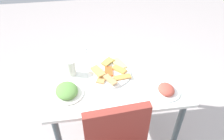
# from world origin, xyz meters

# --- Properties ---
(ground_plane) EXTENTS (6.00, 6.00, 0.00)m
(ground_plane) POSITION_xyz_m (0.00, 0.00, 0.00)
(ground_plane) COLOR #B7ADAB
(dining_table) EXTENTS (1.00, 0.78, 0.75)m
(dining_table) POSITION_xyz_m (0.00, 0.00, 0.65)
(dining_table) COLOR white
(dining_table) RESTS_ON ground_plane
(pide_platter) EXTENTS (0.32, 0.32, 0.04)m
(pide_platter) POSITION_xyz_m (0.03, 0.00, 0.76)
(pide_platter) COLOR white
(pide_platter) RESTS_ON dining_table
(salad_plate_greens) EXTENTS (0.19, 0.19, 0.06)m
(salad_plate_greens) POSITION_xyz_m (-0.32, 0.25, 0.77)
(salad_plate_greens) COLOR white
(salad_plate_greens) RESTS_ON dining_table
(salad_plate_rice) EXTENTS (0.23, 0.23, 0.06)m
(salad_plate_rice) POSITION_xyz_m (0.35, 0.17, 0.77)
(salad_plate_rice) COLOR white
(salad_plate_rice) RESTS_ON dining_table
(soda_can) EXTENTS (0.08, 0.08, 0.12)m
(soda_can) POSITION_xyz_m (0.31, -0.03, 0.81)
(soda_can) COLOR silver
(soda_can) RESTS_ON dining_table
(paper_napkin) EXTENTS (0.16, 0.16, 0.00)m
(paper_napkin) POSITION_xyz_m (0.27, -0.28, 0.75)
(paper_napkin) COLOR white
(paper_napkin) RESTS_ON dining_table
(fork) EXTENTS (0.18, 0.08, 0.00)m
(fork) POSITION_xyz_m (0.27, -0.30, 0.75)
(fork) COLOR silver
(fork) RESTS_ON paper_napkin
(spoon) EXTENTS (0.16, 0.07, 0.00)m
(spoon) POSITION_xyz_m (0.27, -0.26, 0.75)
(spoon) COLOR silver
(spoon) RESTS_ON paper_napkin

